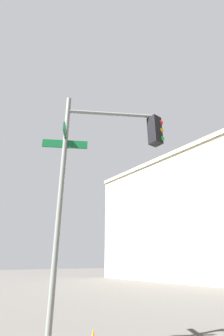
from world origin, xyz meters
name	(u,v)px	position (x,y,z in m)	size (l,w,h in m)	color
traffic_signal_near	(108,157)	(-6.71, -5.79, 4.06)	(1.82, 2.66, 5.74)	slate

